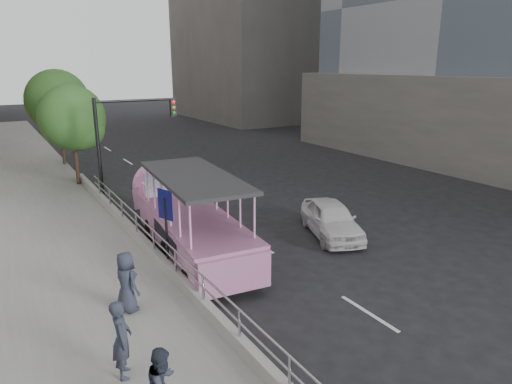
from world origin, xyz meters
The scene contains 12 objects.
ground centered at (0.00, 0.00, 0.00)m, with size 160.00×160.00×0.00m, color black.
sidewalk centered at (-5.75, 10.00, 0.15)m, with size 5.50×80.00×0.30m, color gray.
kerb_wall centered at (-3.12, 2.00, 0.48)m, with size 0.24×30.00×0.36m, color #9E9E99.
guardrail centered at (-3.12, 2.00, 1.14)m, with size 0.07×22.00×0.71m.
duck_boat centered at (-1.52, 5.13, 1.15)m, with size 3.08×9.49×3.10m.
car centered at (4.00, 3.24, 0.71)m, with size 1.68×4.16×1.42m, color silver.
pedestrian_near centered at (-5.67, -1.51, 1.17)m, with size 0.64×0.42×1.75m, color #272C39.
pedestrian_far centered at (-4.85, 1.09, 1.14)m, with size 0.82×0.54×1.68m, color #272C39.
parking_sign centered at (-3.00, 3.00, 1.85)m, with size 0.24×0.64×2.98m.
traffic_signal centered at (-1.70, 12.50, 3.50)m, with size 4.20×0.32×5.20m.
street_tree_near centered at (-3.30, 15.93, 3.82)m, with size 3.52×3.52×5.72m.
street_tree_far centered at (-3.10, 21.93, 4.31)m, with size 3.97×3.97×6.45m.
Camera 1 is at (-7.54, -10.12, 6.71)m, focal length 32.00 mm.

